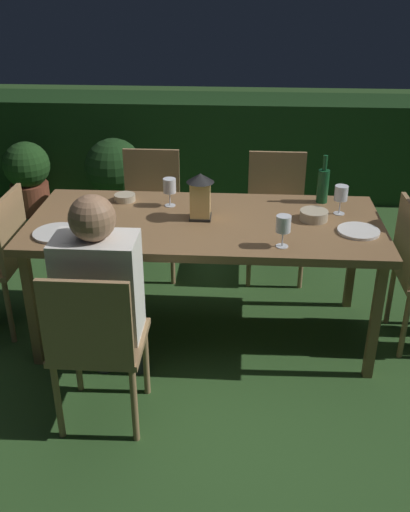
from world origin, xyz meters
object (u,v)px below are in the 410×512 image
Objects in this scene: chair_side_left_a at (96,342)px; bowl_bread at (125,197)px; dining_table at (205,229)px; wine_glass_b at (283,225)px; wine_glass_a at (170,187)px; plate_b at (57,233)px; green_bottle_on_table at (323,185)px; potted_plant_corner at (114,175)px; wine_glass_c at (341,195)px; plate_a at (358,231)px; chair_side_right_b at (276,210)px; bowl_olives at (314,215)px; lantern_centerpiece at (200,194)px; person_in_cream at (103,292)px; potted_plant_by_hedge at (28,175)px; chair_side_right_a at (150,206)px.

chair_side_left_a reaches higher than bowl_bread.
dining_table is 11.72× the size of wine_glass_b.
wine_glass_a reaches higher than plate_b.
green_bottle_on_table reaches higher than potted_plant_corner.
wine_glass_c is 0.65× the size of plate_b.
plate_a is at bearing -16.57° from wine_glass_a.
chair_side_right_b reaches higher than bowl_olives.
chair_side_left_a is 1.04m from lantern_centerpiece.
wine_glass_c reaches higher than plate_b.
chair_side_right_b is 1.59m from potted_plant_corner.
lantern_centerpiece is 1.68× the size of bowl_olives.
wine_glass_b reaches higher than plate_b.
person_in_cream is at bearing -79.18° from potted_plant_corner.
wine_glass_a is at bearing 77.84° from chair_side_left_a.
chair_side_right_b reaches higher than bowl_bread.
wine_glass_b is at bearing -127.36° from wine_glass_c.
person_in_cream is 0.83m from lantern_centerpiece.
plate_a is (0.83, -0.11, 0.06)m from dining_table.
green_bottle_on_table is at bearing 7.63° from wine_glass_a.
chair_side_left_a is 1.49m from plate_a.
bowl_olives is (-0.22, 0.16, 0.02)m from plate_a.
wine_glass_a is 0.23× the size of potted_plant_corner.
dining_table is 6.83× the size of green_bottle_on_table.
chair_side_left_a is 3.36× the size of plate_b.
wine_glass_a is at bearing 140.94° from wine_glass_b.
green_bottle_on_table is at bearing 21.29° from plate_b.
wine_glass_b is 0.58m from wine_glass_c.
dining_table is 2.28× the size of chair_side_left_a.
green_bottle_on_table is at bearing 2.74° from bowl_bread.
dining_table is 0.97m from chair_side_right_b.
person_in_cream is at bearing -125.05° from dining_table.
lantern_centerpiece is at bearing 142.41° from wine_glass_b.
potted_plant_by_hedge is at bearing 127.61° from bowl_bread.
dining_table is 11.72× the size of wine_glass_c.
chair_side_left_a reaches higher than plate_b.
dining_table is at bearing -61.79° from chair_side_right_a.
chair_side_left_a reaches higher than dining_table.
lantern_centerpiece is 0.65m from bowl_olives.
bowl_bread reaches higher than potted_plant_corner.
bowl_bread is at bearing 164.21° from plate_a.
chair_side_right_a reaches higher than dining_table.
dining_table is 3.05× the size of potted_plant_by_hedge.
plate_b is 0.35× the size of potted_plant_corner.
chair_side_right_a is 1.61m from potted_plant_by_hedge.
bowl_olives reaches higher than dining_table.
bowl_bread is at bearing 93.10° from chair_side_left_a.
person_in_cream reaches higher than green_bottle_on_table.
green_bottle_on_table is 0.91m from wine_glass_a.
wine_glass_a is 1.07× the size of bowl_olives.
potted_plant_by_hedge is at bearing 117.07° from person_in_cream.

